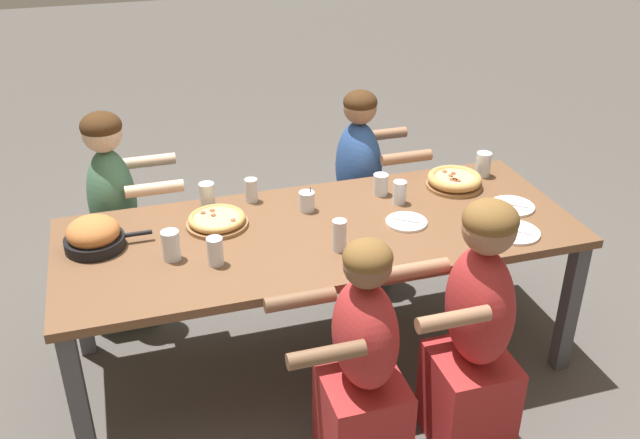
{
  "coord_description": "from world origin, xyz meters",
  "views": [
    {
      "loc": [
        -0.81,
        -2.69,
        2.33
      ],
      "look_at": [
        0.0,
        0.0,
        0.79
      ],
      "focal_mm": 40.0,
      "sensor_mm": 36.0,
      "label": 1
    }
  ],
  "objects": [
    {
      "name": "skillet_bowl",
      "position": [
        -0.98,
        0.13,
        0.81
      ],
      "size": [
        0.37,
        0.26,
        0.14
      ],
      "color": "black",
      "rests_on": "dining_table"
    },
    {
      "name": "diner_near_center",
      "position": [
        -0.03,
        -0.68,
        0.48
      ],
      "size": [
        0.51,
        0.4,
        1.06
      ],
      "rotation": [
        0.0,
        0.0,
        1.57
      ],
      "color": "#B22D2D",
      "rests_on": "ground"
    },
    {
      "name": "diner_near_midright",
      "position": [
        0.45,
        -0.68,
        0.54
      ],
      "size": [
        0.51,
        0.4,
        1.15
      ],
      "rotation": [
        0.0,
        0.0,
        1.57
      ],
      "color": "#B22D2D",
      "rests_on": "ground"
    },
    {
      "name": "drinking_glass_c",
      "position": [
        0.39,
        0.25,
        0.79
      ],
      "size": [
        0.07,
        0.07,
        0.11
      ],
      "color": "silver",
      "rests_on": "dining_table"
    },
    {
      "name": "diner_far_midright",
      "position": [
        0.43,
        0.68,
        0.52
      ],
      "size": [
        0.51,
        0.4,
        1.14
      ],
      "rotation": [
        0.0,
        0.0,
        -1.57
      ],
      "color": "#2D5193",
      "rests_on": "ground"
    },
    {
      "name": "ground_plane",
      "position": [
        0.0,
        0.0,
        0.0
      ],
      "size": [
        18.0,
        18.0,
        0.0
      ],
      "primitive_type": "plane",
      "color": "#514C47",
      "rests_on": "ground"
    },
    {
      "name": "drinking_glass_h",
      "position": [
        -0.5,
        -0.16,
        0.8
      ],
      "size": [
        0.07,
        0.07,
        0.12
      ],
      "color": "silver",
      "rests_on": "dining_table"
    },
    {
      "name": "cocktail_glass_blue",
      "position": [
        -0.01,
        0.2,
        0.79
      ],
      "size": [
        0.08,
        0.08,
        0.12
      ],
      "color": "silver",
      "rests_on": "dining_table"
    },
    {
      "name": "empty_plate_b",
      "position": [
        0.82,
        -0.29,
        0.75
      ],
      "size": [
        0.23,
        0.23,
        0.02
      ],
      "color": "white",
      "rests_on": "dining_table"
    },
    {
      "name": "pizza_board_second",
      "position": [
        0.78,
        0.22,
        0.78
      ],
      "size": [
        0.28,
        0.28,
        0.07
      ],
      "color": "#996B42",
      "rests_on": "dining_table"
    },
    {
      "name": "drinking_glass_e",
      "position": [
        0.98,
        0.3,
        0.8
      ],
      "size": [
        0.08,
        0.08,
        0.13
      ],
      "color": "silver",
      "rests_on": "dining_table"
    },
    {
      "name": "pizza_board_main",
      "position": [
        -0.44,
        0.17,
        0.77
      ],
      "size": [
        0.28,
        0.28,
        0.05
      ],
      "color": "#996B42",
      "rests_on": "dining_table"
    },
    {
      "name": "empty_plate_a",
      "position": [
        0.4,
        -0.06,
        0.75
      ],
      "size": [
        0.19,
        0.19,
        0.02
      ],
      "color": "white",
      "rests_on": "dining_table"
    },
    {
      "name": "dining_table",
      "position": [
        0.0,
        0.0,
        0.67
      ],
      "size": [
        2.34,
        0.91,
        0.74
      ],
      "color": "brown",
      "rests_on": "ground"
    },
    {
      "name": "drinking_glass_d",
      "position": [
        -0.67,
        -0.06,
        0.8
      ],
      "size": [
        0.08,
        0.08,
        0.13
      ],
      "color": "silver",
      "rests_on": "dining_table"
    },
    {
      "name": "drinking_glass_b",
      "position": [
        0.44,
        0.14,
        0.79
      ],
      "size": [
        0.07,
        0.07,
        0.11
      ],
      "color": "silver",
      "rests_on": "dining_table"
    },
    {
      "name": "drinking_glass_g",
      "position": [
        -0.45,
        0.37,
        0.8
      ],
      "size": [
        0.07,
        0.07,
        0.12
      ],
      "color": "silver",
      "rests_on": "dining_table"
    },
    {
      "name": "drinking_glass_a",
      "position": [
        -0.24,
        0.37,
        0.8
      ],
      "size": [
        0.06,
        0.06,
        0.12
      ],
      "color": "silver",
      "rests_on": "dining_table"
    },
    {
      "name": "empty_plate_c",
      "position": [
        0.94,
        -0.06,
        0.75
      ],
      "size": [
        0.21,
        0.21,
        0.02
      ],
      "color": "white",
      "rests_on": "dining_table"
    },
    {
      "name": "drinking_glass_f",
      "position": [
        0.03,
        -0.19,
        0.81
      ],
      "size": [
        0.06,
        0.06,
        0.14
      ],
      "color": "silver",
      "rests_on": "dining_table"
    },
    {
      "name": "diner_far_left",
      "position": [
        -0.89,
        0.68,
        0.53
      ],
      "size": [
        0.51,
        0.4,
        1.16
      ],
      "rotation": [
        0.0,
        0.0,
        -1.57
      ],
      "color": "#477556",
      "rests_on": "ground"
    }
  ]
}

